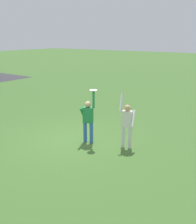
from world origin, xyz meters
TOP-DOWN VIEW (x-y plane):
  - ground_plane at (0.00, 0.00)m, footprint 120.00×120.00m
  - person_catcher at (0.15, -0.57)m, footprint 0.48×0.58m
  - person_defender at (0.56, -2.03)m, footprint 0.54×0.62m
  - frisbee_disc at (0.21, -0.78)m, footprint 0.29×0.29m

SIDE VIEW (x-z plane):
  - ground_plane at x=0.00m, z-range 0.00..0.00m
  - person_defender at x=0.56m, z-range -0.04..2.00m
  - person_catcher at x=0.15m, z-range -0.06..2.02m
  - frisbee_disc at x=0.21m, z-range 2.08..2.10m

